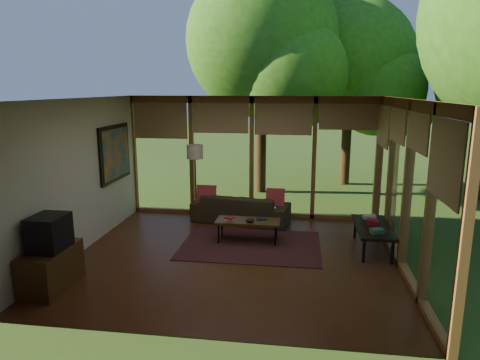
# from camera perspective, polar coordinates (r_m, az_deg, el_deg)

# --- Properties ---
(floor) EXTENTS (5.50, 5.50, 0.00)m
(floor) POSITION_cam_1_polar(r_m,az_deg,el_deg) (7.53, -0.68, -10.21)
(floor) COLOR #5B2D18
(floor) RESTS_ON ground
(ceiling) EXTENTS (5.50, 5.50, 0.00)m
(ceiling) POSITION_cam_1_polar(r_m,az_deg,el_deg) (6.96, -0.74, 10.80)
(ceiling) COLOR silver
(ceiling) RESTS_ON ground
(wall_left) EXTENTS (0.04, 5.00, 2.70)m
(wall_left) POSITION_cam_1_polar(r_m,az_deg,el_deg) (8.01, -20.55, 0.47)
(wall_left) COLOR beige
(wall_left) RESTS_ON ground
(wall_front) EXTENTS (5.50, 0.04, 2.70)m
(wall_front) POSITION_cam_1_polar(r_m,az_deg,el_deg) (4.76, -5.32, -6.50)
(wall_front) COLOR beige
(wall_front) RESTS_ON ground
(window_wall_back) EXTENTS (5.50, 0.12, 2.70)m
(window_wall_back) POSITION_cam_1_polar(r_m,az_deg,el_deg) (9.56, 1.57, 3.05)
(window_wall_back) COLOR brown
(window_wall_back) RESTS_ON ground
(window_wall_right) EXTENTS (0.12, 5.00, 2.70)m
(window_wall_right) POSITION_cam_1_polar(r_m,az_deg,el_deg) (7.25, 21.32, -0.76)
(window_wall_right) COLOR brown
(window_wall_right) RESTS_ON ground
(tree_nw) EXTENTS (4.05, 4.05, 6.11)m
(tree_nw) POSITION_cam_1_polar(r_m,az_deg,el_deg) (11.92, 3.00, 17.99)
(tree_nw) COLOR #3A2615
(tree_nw) RESTS_ON ground
(tree_ne) EXTENTS (3.70, 3.70, 5.45)m
(tree_ne) POSITION_cam_1_polar(r_m,az_deg,el_deg) (13.25, 14.48, 14.97)
(tree_ne) COLOR #3A2615
(tree_ne) RESTS_ON ground
(rug) EXTENTS (2.55, 1.81, 0.01)m
(rug) POSITION_cam_1_polar(r_m,az_deg,el_deg) (8.04, 1.45, -8.66)
(rug) COLOR maroon
(rug) RESTS_ON floor
(sofa) EXTENTS (2.18, 1.13, 0.61)m
(sofa) POSITION_cam_1_polar(r_m,az_deg,el_deg) (9.33, 0.11, -3.77)
(sofa) COLOR #342D1A
(sofa) RESTS_ON floor
(pillow_left) EXTENTS (0.41, 0.22, 0.43)m
(pillow_left) POSITION_cam_1_polar(r_m,az_deg,el_deg) (9.33, -4.50, -2.00)
(pillow_left) COLOR maroon
(pillow_left) RESTS_ON sofa
(pillow_right) EXTENTS (0.39, 0.21, 0.41)m
(pillow_right) POSITION_cam_1_polar(r_m,az_deg,el_deg) (9.14, 4.73, -2.39)
(pillow_right) COLOR maroon
(pillow_right) RESTS_ON sofa
(ct_book_lower) EXTENTS (0.19, 0.15, 0.03)m
(ct_book_lower) POSITION_cam_1_polar(r_m,az_deg,el_deg) (8.09, -1.46, -5.30)
(ct_book_lower) COLOR #B7B1A6
(ct_book_lower) RESTS_ON coffee_table
(ct_book_upper) EXTENTS (0.19, 0.17, 0.03)m
(ct_book_upper) POSITION_cam_1_polar(r_m,az_deg,el_deg) (8.08, -1.46, -5.10)
(ct_book_upper) COLOR maroon
(ct_book_upper) RESTS_ON coffee_table
(ct_book_side) EXTENTS (0.21, 0.18, 0.03)m
(ct_book_side) POSITION_cam_1_polar(r_m,az_deg,el_deg) (8.14, 2.88, -5.20)
(ct_book_side) COLOR #151F30
(ct_book_side) RESTS_ON coffee_table
(ct_bowl) EXTENTS (0.16, 0.16, 0.07)m
(ct_bowl) POSITION_cam_1_polar(r_m,az_deg,el_deg) (7.98, 1.33, -5.37)
(ct_bowl) COLOR black
(ct_bowl) RESTS_ON coffee_table
(media_cabinet) EXTENTS (0.50, 1.00, 0.60)m
(media_cabinet) POSITION_cam_1_polar(r_m,az_deg,el_deg) (6.91, -23.85, -10.72)
(media_cabinet) COLOR #4A3014
(media_cabinet) RESTS_ON floor
(television) EXTENTS (0.45, 0.55, 0.50)m
(television) POSITION_cam_1_polar(r_m,az_deg,el_deg) (6.72, -24.11, -6.41)
(television) COLOR black
(television) RESTS_ON media_cabinet
(console_book_a) EXTENTS (0.25, 0.21, 0.08)m
(console_book_a) POSITION_cam_1_polar(r_m,az_deg,el_deg) (7.65, 17.81, -6.50)
(console_book_a) COLOR #37604B
(console_book_a) RESTS_ON side_console
(console_book_b) EXTENTS (0.25, 0.22, 0.10)m
(console_book_b) POSITION_cam_1_polar(r_m,az_deg,el_deg) (8.07, 17.29, -5.43)
(console_book_b) COLOR maroon
(console_book_b) RESTS_ON side_console
(console_book_c) EXTENTS (0.24, 0.19, 0.06)m
(console_book_c) POSITION_cam_1_polar(r_m,az_deg,el_deg) (8.45, 16.87, -4.72)
(console_book_c) COLOR #B7B1A6
(console_book_c) RESTS_ON side_console
(floor_lamp) EXTENTS (0.36, 0.36, 1.65)m
(floor_lamp) POSITION_cam_1_polar(r_m,az_deg,el_deg) (9.43, -6.02, 3.20)
(floor_lamp) COLOR black
(floor_lamp) RESTS_ON floor
(coffee_table) EXTENTS (1.20, 0.50, 0.43)m
(coffee_table) POSITION_cam_1_polar(r_m,az_deg,el_deg) (8.10, 1.06, -5.62)
(coffee_table) COLOR #4A3014
(coffee_table) RESTS_ON floor
(side_console) EXTENTS (0.60, 1.40, 0.46)m
(side_console) POSITION_cam_1_polar(r_m,az_deg,el_deg) (8.05, 17.31, -6.17)
(side_console) COLOR black
(side_console) RESTS_ON floor
(wall_painting) EXTENTS (0.06, 1.35, 1.15)m
(wall_painting) POSITION_cam_1_polar(r_m,az_deg,el_deg) (9.19, -16.32, 3.45)
(wall_painting) COLOR black
(wall_painting) RESTS_ON wall_left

